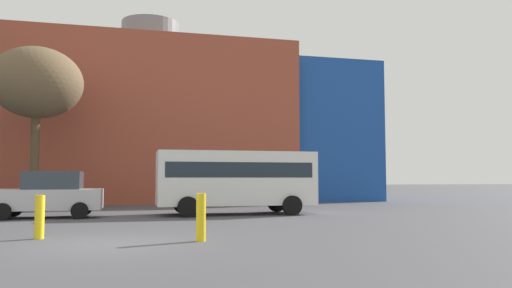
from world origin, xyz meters
The scene contains 7 objects.
ground_plane centered at (0.00, 0.00, 0.00)m, with size 200.00×200.00×0.00m, color #47474C.
building_backdrop centered at (1.50, 22.34, 5.18)m, with size 31.40×10.04×12.52m.
parked_car_2 centered at (-2.72, 8.69, 0.92)m, with size 4.25×2.09×1.84m.
white_bus centered at (4.92, 8.72, 1.62)m, with size 6.80×2.62×2.72m.
bare_tree_0 centered at (-4.23, 13.76, 6.30)m, with size 4.45×4.45×8.13m.
bollard_yellow_0 centered at (2.26, -0.01, 0.59)m, with size 0.24×0.24×1.19m, color yellow.
bollard_yellow_1 centered at (-1.75, 1.47, 0.56)m, with size 0.24×0.24×1.13m, color yellow.
Camera 1 is at (0.66, -12.23, 1.56)m, focal length 34.16 mm.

